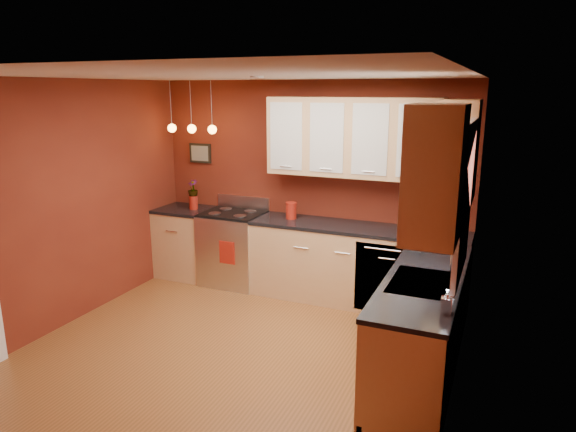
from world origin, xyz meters
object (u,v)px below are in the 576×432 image
at_px(coffee_maker, 418,223).
at_px(soap_pump, 447,302).
at_px(red_canister, 291,210).
at_px(sink, 422,285).
at_px(gas_range, 234,247).

height_order(coffee_maker, soap_pump, coffee_maker).
height_order(red_canister, coffee_maker, coffee_maker).
xyz_separation_m(sink, coffee_maker, (-0.29, 1.51, 0.13)).
distance_m(gas_range, coffee_maker, 2.40).
bearing_deg(sink, gas_range, 150.22).
relative_size(sink, coffee_maker, 2.94).
distance_m(sink, soap_pump, 0.61).
distance_m(red_canister, soap_pump, 2.94).
xyz_separation_m(sink, red_canister, (-1.82, 1.53, 0.13)).
bearing_deg(red_canister, gas_range, -177.61).
height_order(sink, red_canister, sink).
height_order(gas_range, soap_pump, soap_pump).
relative_size(gas_range, coffee_maker, 4.66).
bearing_deg(coffee_maker, soap_pump, -55.98).
distance_m(gas_range, red_canister, 0.98).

